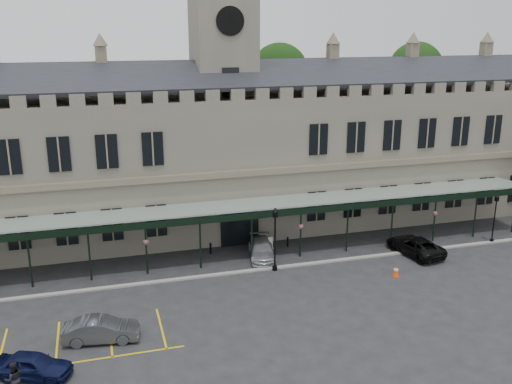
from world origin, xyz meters
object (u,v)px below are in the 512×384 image
object	(u,v)px
station_building	(225,157)
person_b	(14,379)
lamp_post_mid	(275,233)
sign_board	(269,245)
lamp_post_right	(495,214)
car_taxi	(262,249)
car_left_a	(33,365)
traffic_cone	(396,271)
car_left_b	(101,330)
clock_tower	(224,81)
car_van	(415,246)

from	to	relation	value
station_building	person_b	distance (m)	27.18
lamp_post_mid	sign_board	xyz separation A→B (m)	(0.63, 3.57, -2.34)
lamp_post_right	car_taxi	world-z (taller)	lamp_post_right
sign_board	car_left_a	xyz separation A→B (m)	(-16.87, -12.99, 0.08)
station_building	traffic_cone	bearing A→B (deg)	-56.32
car_left_a	car_left_b	size ratio (longest dim) A/B	0.92
lamp_post_mid	station_building	bearing A→B (deg)	96.63
station_building	clock_tower	xyz separation A→B (m)	(0.00, 0.09, 6.64)
lamp_post_right	car_left_a	size ratio (longest dim) A/B	1.07
clock_tower	lamp_post_mid	distance (m)	14.87
clock_tower	car_left_b	size ratio (longest dim) A/B	5.70
clock_tower	sign_board	size ratio (longest dim) A/B	20.15
car_van	car_left_a	bearing A→B (deg)	7.76
station_building	traffic_cone	xyz separation A→B (m)	(9.44, -14.16, -6.09)
car_left_b	car_taxi	xyz separation A→B (m)	(12.50, 9.37, -0.04)
lamp_post_right	station_building	bearing A→B (deg)	153.42
station_building	sign_board	xyz separation A→B (m)	(1.87, -7.11, -5.87)
car_left_b	car_van	xyz separation A→B (m)	(24.50, 6.64, 0.01)
sign_board	car_van	xyz separation A→B (m)	(11.13, -3.67, 0.12)
car_left_a	car_van	size ratio (longest dim) A/B	0.77
traffic_cone	car_taxi	world-z (taller)	car_taxi
station_building	lamp_post_mid	world-z (taller)	station_building
car_left_b	person_b	size ratio (longest dim) A/B	2.41
lamp_post_right	traffic_cone	bearing A→B (deg)	-161.15
lamp_post_right	person_b	xyz separation A→B (m)	(-36.43, -11.09, -1.65)
car_left_b	station_building	bearing A→B (deg)	-25.44
car_left_b	lamp_post_right	bearing A→B (deg)	-69.58
lamp_post_mid	car_taxi	bearing A→B (deg)	95.25
traffic_cone	car_van	distance (m)	4.92
car_taxi	car_left_a	bearing A→B (deg)	-131.72
lamp_post_mid	lamp_post_right	world-z (taller)	lamp_post_mid
car_van	person_b	bearing A→B (deg)	9.64
clock_tower	car_left_a	size ratio (longest dim) A/B	6.18
lamp_post_mid	car_left_b	world-z (taller)	lamp_post_mid
clock_tower	sign_board	distance (m)	14.55
clock_tower	lamp_post_mid	bearing A→B (deg)	-83.43
lamp_post_right	person_b	size ratio (longest dim) A/B	2.39
car_left_b	lamp_post_mid	bearing A→B (deg)	-54.13
lamp_post_mid	car_left_b	size ratio (longest dim) A/B	1.14
clock_tower	lamp_post_right	world-z (taller)	clock_tower
lamp_post_mid	traffic_cone	size ratio (longest dim) A/B	6.34
lamp_post_mid	car_left_a	distance (m)	18.91
car_van	car_taxi	bearing A→B (deg)	-23.45
sign_board	traffic_cone	bearing A→B (deg)	-55.75
car_taxi	person_b	size ratio (longest dim) A/B	2.59
clock_tower	lamp_post_right	size ratio (longest dim) A/B	5.76
sign_board	person_b	xyz separation A→B (m)	(-17.64, -14.31, 0.30)
clock_tower	car_van	size ratio (longest dim) A/B	4.76
clock_tower	car_taxi	size ratio (longest dim) A/B	5.31
lamp_post_right	person_b	distance (m)	38.11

